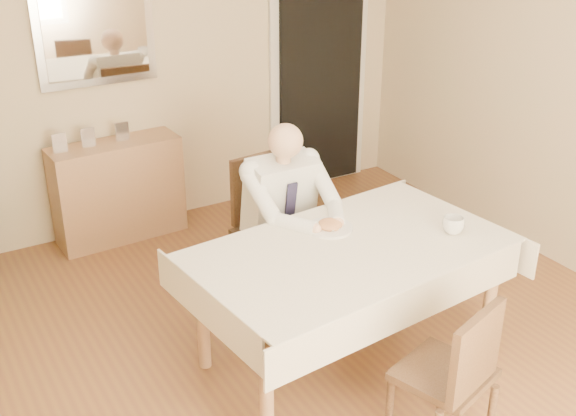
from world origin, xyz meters
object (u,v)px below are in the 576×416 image
dining_table (349,260)px  chair_near (456,372)px  chair_far (270,219)px  coffee_mug (453,225)px  seated_man (294,216)px  sideboard (118,191)px

dining_table → chair_near: bearing=-94.0°
chair_far → chair_near: bearing=-95.4°
chair_far → chair_near: chair_far is taller
coffee_mug → chair_far: bearing=119.3°
chair_far → coffee_mug: bearing=-66.9°
seated_man → chair_near: bearing=-89.0°
chair_far → sideboard: size_ratio=1.00×
dining_table → seated_man: seated_man is taller
chair_near → chair_far: bearing=73.2°
seated_man → sideboard: seated_man is taller
dining_table → chair_near: (0.03, -0.84, -0.19)m
dining_table → coffee_mug: size_ratio=14.91×
chair_near → seated_man: (-0.03, 1.44, 0.22)m
chair_near → sideboard: 3.10m
chair_far → sideboard: (-0.60, 1.31, -0.16)m
coffee_mug → sideboard: (-1.18, 2.35, -0.42)m
chair_near → dining_table: bearing=74.1°
chair_far → dining_table: bearing=-96.3°
chair_near → sideboard: (-0.62, 3.04, -0.09)m
chair_near → seated_man: 1.45m
dining_table → coffee_mug: 0.62m
coffee_mug → sideboard: bearing=116.7°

